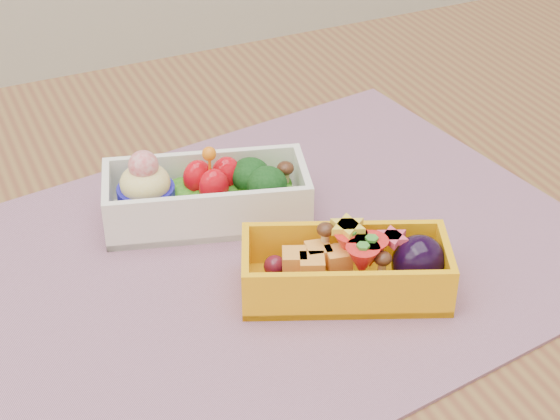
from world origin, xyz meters
name	(u,v)px	position (x,y,z in m)	size (l,w,h in m)	color
table	(287,346)	(0.00, 0.00, 0.65)	(1.20, 0.80, 0.75)	brown
placemat	(274,255)	(-0.01, 0.00, 0.75)	(0.50, 0.38, 0.00)	#9E6D8C
bento_white	(206,195)	(-0.04, 0.07, 0.78)	(0.18, 0.12, 0.07)	white
bento_yellow	(350,267)	(0.02, -0.06, 0.77)	(0.17, 0.12, 0.05)	#FFB00D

